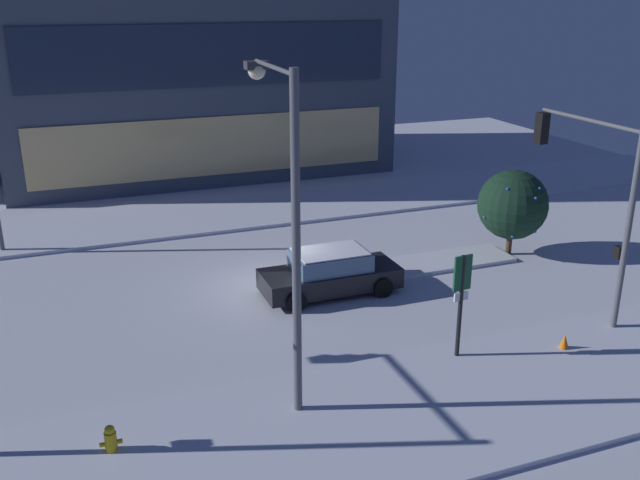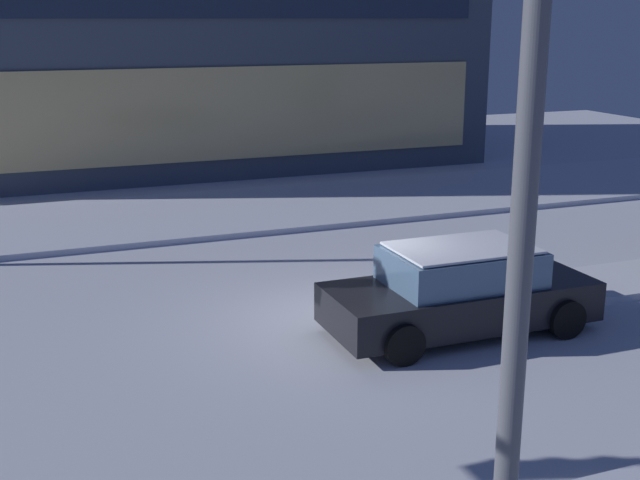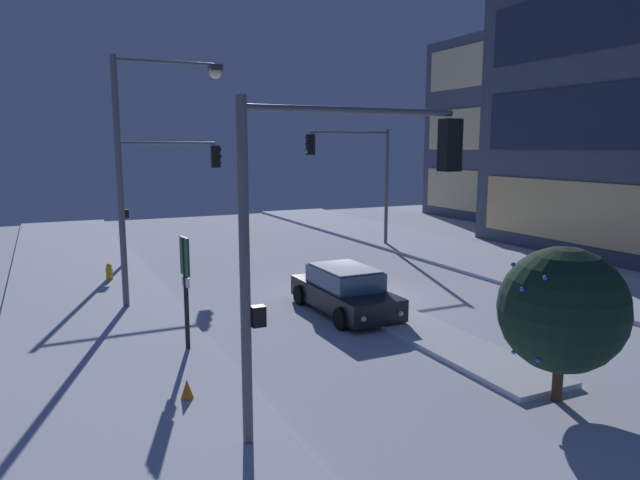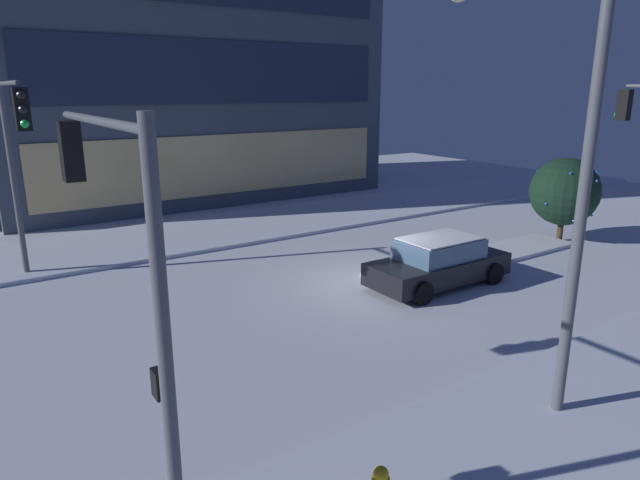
{
  "view_description": "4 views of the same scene",
  "coord_description": "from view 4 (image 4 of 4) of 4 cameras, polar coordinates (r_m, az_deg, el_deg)",
  "views": [
    {
      "loc": [
        -6.31,
        -21.06,
        9.5
      ],
      "look_at": [
        1.85,
        0.3,
        1.33
      ],
      "focal_mm": 39.35,
      "sensor_mm": 36.0,
      "label": 1
    },
    {
      "loc": [
        -5.31,
        -12.59,
        5.17
      ],
      "look_at": [
        -0.32,
        0.29,
        1.41
      ],
      "focal_mm": 46.22,
      "sensor_mm": 36.0,
      "label": 2
    },
    {
      "loc": [
        17.56,
        -9.73,
        5.28
      ],
      "look_at": [
        -0.78,
        -0.95,
        1.99
      ],
      "focal_mm": 32.63,
      "sensor_mm": 36.0,
      "label": 3
    },
    {
      "loc": [
        -10.38,
        -12.6,
        5.83
      ],
      "look_at": [
        -1.87,
        0.04,
        1.67
      ],
      "focal_mm": 31.28,
      "sensor_mm": 36.0,
      "label": 4
    }
  ],
  "objects": [
    {
      "name": "ground",
      "position": [
        17.33,
        5.23,
        -4.45
      ],
      "size": [
        52.0,
        52.0,
        0.0
      ],
      "primitive_type": "plane",
      "color": "silver"
    },
    {
      "name": "curb_strip_far",
      "position": [
        24.26,
        -7.59,
        1.4
      ],
      "size": [
        52.0,
        5.2,
        0.14
      ],
      "primitive_type": "cube",
      "color": "silver",
      "rests_on": "ground"
    },
    {
      "name": "median_strip",
      "position": [
        20.3,
        15.79,
        -1.8
      ],
      "size": [
        9.0,
        1.8,
        0.14
      ],
      "primitive_type": "cube",
      "color": "silver",
      "rests_on": "ground"
    },
    {
      "name": "car_near",
      "position": [
        17.3,
        12.02,
        -2.28
      ],
      "size": [
        4.65,
        2.04,
        1.49
      ],
      "rotation": [
        0.0,
        0.0,
        0.0
      ],
      "color": "black",
      "rests_on": "ground"
    },
    {
      "name": "traffic_light_corner_far_left",
      "position": [
        17.6,
        -28.73,
        8.51
      ],
      "size": [
        0.32,
        4.81,
        6.16
      ],
      "rotation": [
        0.0,
        0.0,
        -1.57
      ],
      "color": "#565960",
      "rests_on": "ground"
    },
    {
      "name": "traffic_light_corner_near_left",
      "position": [
        8.12,
        -20.27,
        0.44
      ],
      "size": [
        0.32,
        4.65,
        5.61
      ],
      "rotation": [
        0.0,
        0.0,
        1.57
      ],
      "color": "#565960",
      "rests_on": "ground"
    },
    {
      "name": "street_lamp_arched",
      "position": [
        10.61,
        21.84,
        11.04
      ],
      "size": [
        0.56,
        3.46,
        8.05
      ],
      "rotation": [
        0.0,
        0.0,
        1.53
      ],
      "color": "#565960",
      "rests_on": "ground"
    },
    {
      "name": "decorated_tree_median",
      "position": [
        23.55,
        23.75,
        4.54
      ],
      "size": [
        2.63,
        2.61,
        3.28
      ],
      "color": "#473323",
      "rests_on": "ground"
    }
  ]
}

